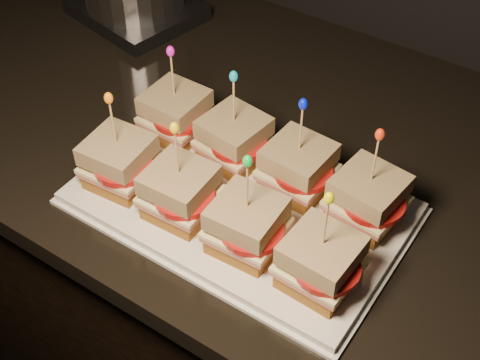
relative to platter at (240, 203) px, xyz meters
The scene contains 59 objects.
platter is the anchor object (origin of this frame).
platter_rim 0.01m from the platter, ahead, with size 0.46×0.29×0.01m, color white.
sandwich_0_bread_bot 0.17m from the platter, 158.16° to the left, with size 0.08×0.08×0.02m, color brown.
sandwich_0_ham 0.18m from the platter, 158.16° to the left, with size 0.09×0.09×0.01m, color #C45754.
sandwich_0_cheese 0.18m from the platter, 158.16° to the left, with size 0.09×0.09×0.01m, color #FDF1A8.
sandwich_0_tomato 0.17m from the platter, 158.56° to the left, with size 0.08×0.08×0.01m, color #AD1512.
sandwich_0_bread_top 0.19m from the platter, 158.16° to the left, with size 0.08×0.08×0.03m, color #522F0D.
sandwich_0_pick 0.21m from the platter, 158.16° to the left, with size 0.00×0.00×0.09m, color tan.
sandwich_0_frill 0.23m from the platter, 158.16° to the left, with size 0.01×0.01×0.02m, color #D416B3.
sandwich_1_bread_bot 0.09m from the platter, 129.75° to the left, with size 0.08×0.08×0.02m, color brown.
sandwich_1_ham 0.09m from the platter, 129.75° to the left, with size 0.09×0.09×0.01m, color #C45754.
sandwich_1_cheese 0.09m from the platter, 129.75° to the left, with size 0.09×0.09×0.01m, color #FDF1A8.
sandwich_1_tomato 0.09m from the platter, 125.41° to the left, with size 0.08×0.08×0.01m, color #AD1512.
sandwich_1_bread_top 0.11m from the platter, 129.75° to the left, with size 0.08×0.08×0.03m, color #522F0D.
sandwich_1_pick 0.14m from the platter, 129.75° to the left, with size 0.00×0.00×0.09m, color tan.
sandwich_1_frill 0.18m from the platter, 129.75° to the left, with size 0.01×0.01×0.02m, color #159BB6.
sandwich_2_bread_bot 0.09m from the platter, 50.25° to the left, with size 0.08×0.08×0.02m, color brown.
sandwich_2_ham 0.09m from the platter, 50.25° to the left, with size 0.09×0.09×0.01m, color #C45754.
sandwich_2_cheese 0.09m from the platter, 50.25° to the left, with size 0.09×0.09×0.01m, color #FDF1A8.
sandwich_2_tomato 0.10m from the platter, 41.65° to the left, with size 0.08×0.08×0.01m, color #AD1512.
sandwich_2_bread_top 0.11m from the platter, 50.25° to the left, with size 0.08×0.08×0.03m, color #522F0D.
sandwich_2_pick 0.14m from the platter, 50.25° to the left, with size 0.00×0.00×0.09m, color tan.
sandwich_2_frill 0.18m from the platter, 50.25° to the left, with size 0.01×0.01×0.02m, color #0718E4.
sandwich_3_bread_bot 0.17m from the platter, 21.84° to the left, with size 0.08×0.08×0.02m, color brown.
sandwich_3_ham 0.18m from the platter, 21.84° to the left, with size 0.09×0.09×0.01m, color #C45754.
sandwich_3_cheese 0.18m from the platter, 21.84° to the left, with size 0.09×0.09×0.01m, color #FDF1A8.
sandwich_3_tomato 0.19m from the platter, 18.67° to the left, with size 0.08×0.08×0.01m, color #AD1512.
sandwich_3_bread_top 0.19m from the platter, 21.84° to the left, with size 0.08×0.08×0.03m, color #522F0D.
sandwich_3_pick 0.21m from the platter, 21.84° to the left, with size 0.00×0.00×0.09m, color tan.
sandwich_3_frill 0.23m from the platter, 21.84° to the left, with size 0.01×0.01×0.02m, color red.
sandwich_4_bread_bot 0.17m from the platter, 158.16° to the right, with size 0.08×0.08×0.02m, color brown.
sandwich_4_ham 0.18m from the platter, 158.16° to the right, with size 0.09×0.09×0.01m, color #C45754.
sandwich_4_cheese 0.18m from the platter, 158.16° to the right, with size 0.09×0.09×0.01m, color #FDF1A8.
sandwich_4_tomato 0.17m from the platter, 154.64° to the right, with size 0.08×0.08×0.01m, color #AD1512.
sandwich_4_bread_top 0.19m from the platter, 158.16° to the right, with size 0.08×0.08×0.03m, color #522F0D.
sandwich_4_pick 0.21m from the platter, 158.16° to the right, with size 0.00×0.00×0.09m, color tan.
sandwich_4_frill 0.23m from the platter, 158.16° to the right, with size 0.01×0.01×0.02m, color orange.
sandwich_5_bread_bot 0.09m from the platter, 129.75° to the right, with size 0.08×0.08×0.02m, color brown.
sandwich_5_ham 0.09m from the platter, 129.75° to the right, with size 0.09×0.09×0.01m, color #C45754.
sandwich_5_cheese 0.09m from the platter, 129.75° to the right, with size 0.09×0.09×0.01m, color #FDF1A8.
sandwich_5_tomato 0.10m from the platter, 120.50° to the right, with size 0.08×0.08×0.01m, color #AD1512.
sandwich_5_bread_top 0.11m from the platter, 129.75° to the right, with size 0.08×0.08×0.03m, color #522F0D.
sandwich_5_pick 0.14m from the platter, 129.75° to the right, with size 0.00×0.00×0.09m, color tan.
sandwich_5_frill 0.18m from the platter, 129.75° to the right, with size 0.01×0.01×0.02m, color yellow.
sandwich_6_bread_bot 0.09m from the platter, 50.25° to the right, with size 0.08×0.08×0.02m, color brown.
sandwich_6_ham 0.09m from the platter, 50.25° to the right, with size 0.09×0.09×0.01m, color #C45754.
sandwich_6_cheese 0.09m from the platter, 50.25° to the right, with size 0.09×0.09×0.01m, color #FDF1A8.
sandwich_6_tomato 0.11m from the platter, 47.02° to the right, with size 0.08×0.08×0.01m, color #AD1512.
sandwich_6_bread_top 0.11m from the platter, 50.25° to the right, with size 0.08×0.08×0.03m, color #522F0D.
sandwich_6_pick 0.14m from the platter, 50.25° to the right, with size 0.00×0.00×0.09m, color tan.
sandwich_6_frill 0.18m from the platter, 50.25° to the right, with size 0.01×0.01×0.02m, color green.
sandwich_7_bread_bot 0.17m from the platter, 21.84° to the right, with size 0.08×0.08×0.02m, color brown.
sandwich_7_ham 0.18m from the platter, 21.84° to the right, with size 0.09×0.09×0.01m, color #C45754.
sandwich_7_cheese 0.18m from the platter, 21.84° to the right, with size 0.09×0.09×0.01m, color #FDF1A8.
sandwich_7_tomato 0.19m from the platter, 22.18° to the right, with size 0.08×0.08×0.01m, color #AD1512.
sandwich_7_bread_top 0.19m from the platter, 21.84° to the right, with size 0.08×0.08×0.03m, color #522F0D.
sandwich_7_pick 0.21m from the platter, 21.84° to the right, with size 0.00×0.00×0.09m, color tan.
sandwich_7_frill 0.23m from the platter, 21.84° to the right, with size 0.01×0.01×0.02m, color #EDE402.
appliance_base 0.56m from the platter, 145.17° to the left, with size 0.23×0.19×0.03m, color #262628.
Camera 1 is at (-0.41, 0.95, 1.58)m, focal length 50.00 mm.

